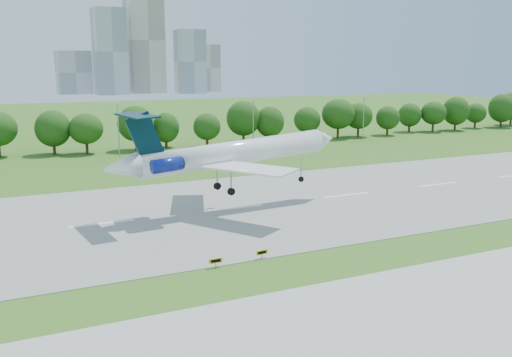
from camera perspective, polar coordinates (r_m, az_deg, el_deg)
The scene contains 8 objects.
ground at distance 57.70m, azimuth -10.43°, elevation -10.63°, with size 600.00×600.00×0.00m, color #2E5A17.
runway at distance 80.91m, azimuth -15.16°, elevation -4.40°, with size 400.00×45.00×0.08m, color gray.
tree_line at distance 145.31m, azimuth -20.24°, elevation 4.58°, with size 288.40×8.40×10.40m.
light_poles at distance 135.17m, azimuth -20.87°, elevation 4.15°, with size 175.90×0.25×12.19m.
skyline at distance 456.96m, azimuth -11.51°, elevation 12.18°, with size 127.00×52.00×80.00m.
airliner at distance 83.96m, azimuth -3.18°, elevation 2.51°, with size 38.47×27.86×12.60m.
taxi_sign_centre at distance 61.77m, azimuth -4.06°, elevation -8.21°, with size 1.50×0.20×1.05m.
taxi_sign_right at distance 64.35m, azimuth 0.59°, elevation -7.40°, with size 1.45×0.33×1.01m.
Camera 1 is at (-13.53, -51.88, 21.33)m, focal length 40.00 mm.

